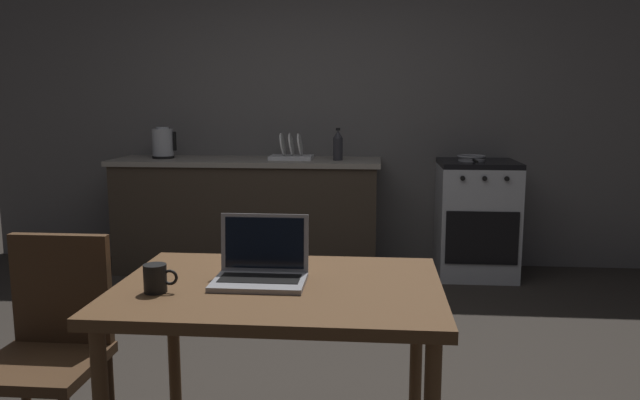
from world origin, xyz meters
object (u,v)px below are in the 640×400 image
stove_oven (476,219)px  dining_table (279,307)px  bottle (338,145)px  laptop (261,269)px  frying_pan (472,158)px  coffee_mug (156,278)px  chair (51,341)px  electric_kettle (163,143)px  dish_rack (291,153)px

stove_oven → dining_table: bearing=-111.5°
dining_table → bottle: 2.86m
dining_table → laptop: (-0.07, 0.02, 0.13)m
bottle → frying_pan: size_ratio=0.65×
laptop → coffee_mug: (-0.33, -0.15, 0.00)m
dining_table → chair: 0.86m
laptop → coffee_mug: size_ratio=2.76×
electric_kettle → chair: bearing=-79.2°
stove_oven → coffee_mug: stove_oven is taller
laptop → dining_table: bearing=-29.6°
chair → dining_table: bearing=-16.5°
coffee_mug → dish_rack: dish_rack is taller
dining_table → chair: bearing=179.9°
bottle → laptop: bearing=-92.1°
laptop → bottle: 2.82m
bottle → dish_rack: bottle is taller
dining_table → electric_kettle: bearing=115.9°
laptop → frying_pan: bearing=57.7°
frying_pan → dish_rack: 1.42m
dining_table → laptop: size_ratio=3.53×
chair → dish_rack: bearing=63.7°
electric_kettle → dish_rack: size_ratio=0.75×
stove_oven → laptop: laptop is taller
coffee_mug → dish_rack: bearing=89.1°
dining_table → bottle: (0.03, 2.83, 0.36)m
dining_table → frying_pan: bearing=69.3°
laptop → electric_kettle: size_ratio=1.25×
stove_oven → dining_table: size_ratio=0.81×
dining_table → coffee_mug: bearing=-161.9°
electric_kettle → coffee_mug: electric_kettle is taller
dining_table → frying_pan: frying_pan is taller
bottle → coffee_mug: bearing=-98.2°
chair → laptop: (0.78, 0.02, 0.29)m
electric_kettle → coffee_mug: 3.19m
electric_kettle → bottle: (1.44, -0.05, -0.00)m
stove_oven → chair: size_ratio=1.03×
stove_oven → dish_rack: size_ratio=2.70×
electric_kettle → bottle: same height
stove_oven → frying_pan: 0.49m
chair → coffee_mug: (0.46, -0.13, 0.29)m
laptop → dish_rack: dish_rack is taller
coffee_mug → stove_oven: bearing=63.1°
electric_kettle → stove_oven: bearing=-0.1°
dining_table → frying_pan: (1.08, 2.85, 0.27)m
electric_kettle → frying_pan: 2.48m
electric_kettle → coffee_mug: size_ratio=2.20×
laptop → bottle: bottle is taller
stove_oven → coffee_mug: size_ratio=7.93×
electric_kettle → laptop: bearing=-65.0°
electric_kettle → dish_rack: (1.06, 0.00, -0.07)m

